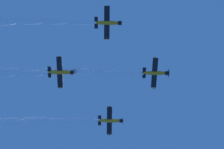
% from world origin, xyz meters
% --- Properties ---
extents(airplane_lead, '(7.69, 7.01, 2.43)m').
position_xyz_m(airplane_lead, '(1.58, 3.32, 71.55)').
color(airplane_lead, orange).
extents(airplane_left_wingman, '(7.73, 7.01, 2.30)m').
position_xyz_m(airplane_left_wingman, '(9.24, 18.37, 71.80)').
color(airplane_left_wingman, orange).
extents(airplane_right_wingman, '(7.73, 7.01, 2.31)m').
position_xyz_m(airplane_right_wingman, '(-14.12, 9.63, 71.21)').
color(airplane_right_wingman, orange).
extents(airplane_slot_tail, '(7.73, 7.01, 2.34)m').
position_xyz_m(airplane_slot_tail, '(-7.43, 24.60, 70.23)').
color(airplane_slot_tail, orange).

